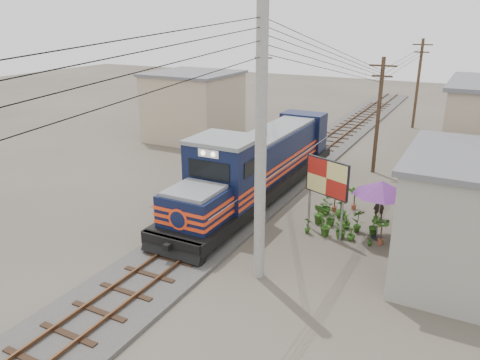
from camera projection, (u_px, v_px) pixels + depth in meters
The scene contains 14 objects.
ground at pixel (188, 249), 19.54m from camera, with size 120.00×120.00×0.00m, color #473F35.
ballast at pixel (281, 178), 27.87m from camera, with size 3.60×70.00×0.16m, color #595651.
track at pixel (282, 175), 27.81m from camera, with size 1.15×70.00×0.12m.
locomotive at pixel (258, 167), 24.60m from camera, with size 2.94×16.01×3.97m.
utility_pole_main at pixel (261, 147), 15.93m from camera, with size 0.40×0.40×10.00m.
wooden_pole_mid at pixel (378, 114), 28.05m from camera, with size 1.60×0.24×7.00m.
wooden_pole_far at pixel (418, 82), 39.54m from camera, with size 1.60×0.24×7.50m.
wooden_pole_left at pixel (263, 93), 35.55m from camera, with size 1.60×0.24×7.00m.
power_lines at pixel (272, 50), 24.19m from camera, with size 9.65×19.00×3.30m.
shophouse_left at pixel (194, 106), 36.42m from camera, with size 6.30×6.30×5.20m.
billboard at pixel (327, 180), 20.11m from camera, with size 2.12×0.96×3.47m.
market_umbrella at pixel (382, 188), 19.74m from camera, with size 3.06×3.06×2.67m.
vendor at pixel (379, 203), 22.26m from camera, with size 0.57×0.38×1.58m, color black.
plant_nursery at pixel (337, 219), 21.42m from camera, with size 3.44×3.22×1.10m.
Camera 1 is at (10.02, -14.47, 9.21)m, focal length 35.00 mm.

